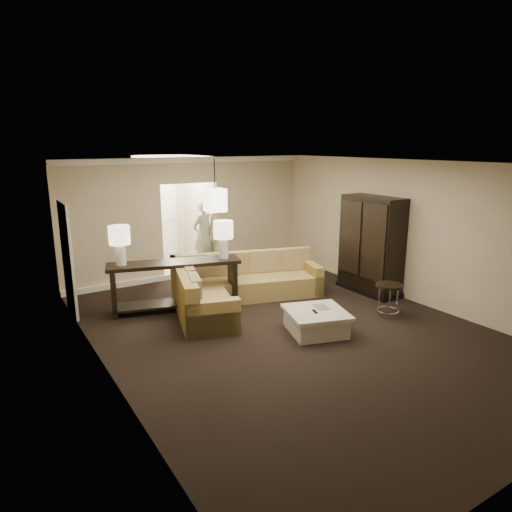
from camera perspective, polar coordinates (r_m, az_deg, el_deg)
ground at (r=7.89m, az=4.25°, el=-9.30°), size 8.00×8.00×0.00m
wall_back at (r=10.86m, az=-8.21°, el=4.76°), size 6.00×0.04×2.80m
wall_left at (r=6.21m, az=-18.48°, el=-2.78°), size 0.04×8.00×2.80m
wall_right at (r=9.51m, az=19.18°, el=2.82°), size 0.04×8.00×2.80m
ceiling at (r=7.25m, az=4.66°, el=11.47°), size 6.00×8.00×0.02m
crown_molding at (r=10.69m, az=-8.35°, el=11.78°), size 6.00×0.10×0.12m
baseboard at (r=11.11m, az=-7.87°, el=-2.11°), size 6.00×0.10×0.12m
side_door at (r=8.96m, az=-22.48°, el=-0.41°), size 0.05×0.90×2.10m
foyer at (r=12.10m, az=-10.80°, el=5.12°), size 1.44×2.02×2.80m
sectional_sofa at (r=9.01m, az=-2.76°, el=-3.80°), size 3.55×2.58×0.91m
coffee_table at (r=7.80m, az=7.52°, el=-8.07°), size 1.21×1.21×0.40m
console_table at (r=8.78m, az=-10.09°, el=-3.11°), size 2.52×1.21×0.95m
armoire at (r=9.89m, az=14.16°, el=1.10°), size 0.61×1.42×2.05m
drink_table at (r=8.70m, az=16.29°, el=-4.51°), size 0.49×0.49×0.61m
table_lamp_left at (r=8.53m, az=-16.69°, el=2.03°), size 0.38×0.38×0.73m
table_lamp_right at (r=8.71m, az=-4.11°, el=2.83°), size 0.38×0.38×0.73m
pendant_light at (r=9.62m, az=-5.14°, el=7.00°), size 0.38×0.38×1.09m
person at (r=11.39m, az=-6.69°, el=3.06°), size 0.83×0.70×1.95m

